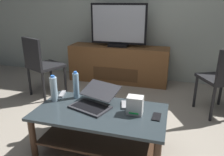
# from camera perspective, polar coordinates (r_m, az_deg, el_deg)

# --- Properties ---
(ground_plane) EXTENTS (7.68, 7.68, 0.00)m
(ground_plane) POSITION_cam_1_polar(r_m,az_deg,el_deg) (2.31, -3.83, -17.07)
(ground_plane) COLOR #9E9384
(back_wall) EXTENTS (6.40, 0.12, 2.80)m
(back_wall) POSITION_cam_1_polar(r_m,az_deg,el_deg) (4.02, 7.14, 19.63)
(back_wall) COLOR #A8B2A8
(back_wall) RESTS_ON ground
(coffee_table) EXTENTS (1.21, 0.65, 0.41)m
(coffee_table) POSITION_cam_1_polar(r_m,az_deg,el_deg) (2.10, -3.07, -11.59)
(coffee_table) COLOR #2D383D
(coffee_table) RESTS_ON ground
(media_cabinet) EXTENTS (1.74, 0.45, 0.63)m
(media_cabinet) POSITION_cam_1_polar(r_m,az_deg,el_deg) (3.91, 1.65, 3.69)
(media_cabinet) COLOR brown
(media_cabinet) RESTS_ON ground
(television) EXTENTS (0.96, 0.20, 0.71)m
(television) POSITION_cam_1_polar(r_m,az_deg,el_deg) (3.76, 1.67, 13.37)
(television) COLOR black
(television) RESTS_ON media_cabinet
(side_chair) EXTENTS (0.58, 0.58, 0.90)m
(side_chair) POSITION_cam_1_polar(r_m,az_deg,el_deg) (3.36, -18.06, 3.63)
(side_chair) COLOR black
(side_chair) RESTS_ON ground
(laptop) EXTENTS (0.47, 0.49, 0.18)m
(laptop) POSITION_cam_1_polar(r_m,az_deg,el_deg) (2.12, -4.64, -5.77)
(laptop) COLOR #333338
(laptop) RESTS_ON coffee_table
(router_box) EXTENTS (0.14, 0.11, 0.17)m
(router_box) POSITION_cam_1_polar(r_m,az_deg,el_deg) (1.96, 6.00, -7.09)
(router_box) COLOR white
(router_box) RESTS_ON coffee_table
(water_bottle_near) EXTENTS (0.06, 0.06, 0.29)m
(water_bottle_near) POSITION_cam_1_polar(r_m,az_deg,el_deg) (2.28, -9.37, -1.93)
(water_bottle_near) COLOR #99C6E5
(water_bottle_near) RESTS_ON coffee_table
(water_bottle_far) EXTENTS (0.07, 0.07, 0.27)m
(water_bottle_far) POSITION_cam_1_polar(r_m,az_deg,el_deg) (2.26, -14.95, -2.76)
(water_bottle_far) COLOR silver
(water_bottle_far) RESTS_ON coffee_table
(cell_phone) EXTENTS (0.08, 0.14, 0.01)m
(cell_phone) POSITION_cam_1_polar(r_m,az_deg,el_deg) (1.97, 11.55, -9.88)
(cell_phone) COLOR black
(cell_phone) RESTS_ON coffee_table
(tv_remote) EXTENTS (0.08, 0.17, 0.02)m
(tv_remote) POSITION_cam_1_polar(r_m,az_deg,el_deg) (2.42, -12.87, -4.09)
(tv_remote) COLOR #99999E
(tv_remote) RESTS_ON coffee_table
(soundbar_remote) EXTENTS (0.08, 0.17, 0.02)m
(soundbar_remote) POSITION_cam_1_polar(r_m,az_deg,el_deg) (2.13, 3.12, -7.03)
(soundbar_remote) COLOR #99999E
(soundbar_remote) RESTS_ON coffee_table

